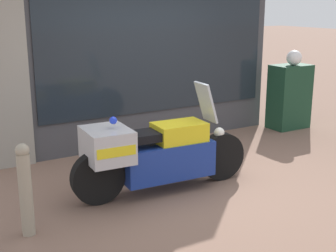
% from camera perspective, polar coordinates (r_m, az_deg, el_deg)
% --- Properties ---
extents(ground_plane, '(60.00, 60.00, 0.00)m').
position_cam_1_polar(ground_plane, '(6.28, 4.00, -6.54)').
color(ground_plane, '#7A5B4C').
extents(shop_building, '(5.15, 0.55, 3.38)m').
position_cam_1_polar(shop_building, '(7.44, -7.05, 10.21)').
color(shop_building, '#424247').
rests_on(shop_building, ground).
extents(window_display, '(3.85, 0.30, 1.96)m').
position_cam_1_polar(window_display, '(7.97, -2.05, 1.70)').
color(window_display, slate).
rests_on(window_display, ground).
extents(paramedic_motorcycle, '(2.34, 0.65, 1.32)m').
position_cam_1_polar(paramedic_motorcycle, '(5.70, -1.84, -3.28)').
color(paramedic_motorcycle, black).
rests_on(paramedic_motorcycle, ground).
extents(utility_cabinet, '(0.72, 0.46, 1.18)m').
position_cam_1_polar(utility_cabinet, '(8.96, 14.57, 3.48)').
color(utility_cabinet, '#193D28').
rests_on(utility_cabinet, ground).
extents(white_helmet, '(0.27, 0.27, 0.27)m').
position_cam_1_polar(white_helmet, '(8.78, 15.12, 8.03)').
color(white_helmet, white).
rests_on(white_helmet, utility_cabinet).
extents(street_bollard, '(0.14, 0.14, 0.97)m').
position_cam_1_polar(street_bollard, '(4.89, -16.99, -7.31)').
color(street_bollard, gray).
rests_on(street_bollard, ground).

